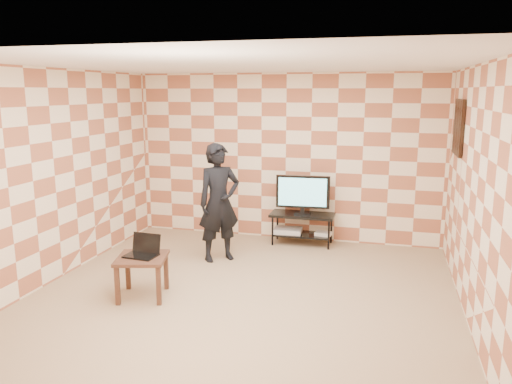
{
  "coord_description": "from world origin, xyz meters",
  "views": [
    {
      "loc": [
        1.59,
        -5.41,
        2.41
      ],
      "look_at": [
        0.0,
        0.6,
        1.15
      ],
      "focal_mm": 35.0,
      "sensor_mm": 36.0,
      "label": 1
    }
  ],
  "objects_px": {
    "tv": "(303,193)",
    "tv_stand": "(302,222)",
    "side_table": "(142,264)",
    "person": "(219,203)"
  },
  "relations": [
    {
      "from": "tv",
      "to": "side_table",
      "type": "relative_size",
      "value": 1.23
    },
    {
      "from": "side_table",
      "to": "tv",
      "type": "bearing_deg",
      "value": 59.88
    },
    {
      "from": "tv",
      "to": "person",
      "type": "relative_size",
      "value": 0.5
    },
    {
      "from": "tv",
      "to": "tv_stand",
      "type": "bearing_deg",
      "value": 85.95
    },
    {
      "from": "tv_stand",
      "to": "person",
      "type": "xyz_separation_m",
      "value": [
        -1.03,
        -1.04,
        0.48
      ]
    },
    {
      "from": "side_table",
      "to": "person",
      "type": "bearing_deg",
      "value": 73.56
    },
    {
      "from": "tv",
      "to": "person",
      "type": "bearing_deg",
      "value": -134.87
    },
    {
      "from": "tv_stand",
      "to": "tv",
      "type": "distance_m",
      "value": 0.47
    },
    {
      "from": "tv_stand",
      "to": "side_table",
      "type": "distance_m",
      "value": 2.95
    },
    {
      "from": "tv",
      "to": "side_table",
      "type": "bearing_deg",
      "value": -120.12
    }
  ]
}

